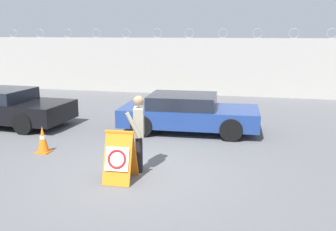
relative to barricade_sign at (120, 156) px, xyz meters
The scene contains 7 objects.
ground_plane 0.90m from the barricade_sign, 70.99° to the left, with size 90.00×90.00×0.00m, color #5B5B5E.
perimeter_wall 11.86m from the barricade_sign, 88.87° to the left, with size 36.00×0.30×3.32m.
barricade_sign is the anchor object (origin of this frame).
security_guard 0.82m from the barricade_sign, 71.06° to the left, with size 0.37×0.68×1.77m.
traffic_cone_near 3.02m from the barricade_sign, 152.87° to the left, with size 0.35×0.35×0.73m.
parked_car_front_coupe 6.90m from the barricade_sign, 146.23° to the left, with size 4.79×2.17×1.25m.
parked_car_rear_sedan 4.46m from the barricade_sign, 81.20° to the left, with size 4.45×2.14×1.20m.
Camera 1 is at (2.51, -7.84, 3.14)m, focal length 40.00 mm.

